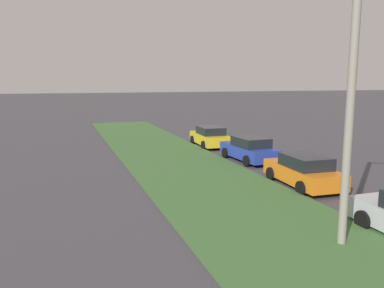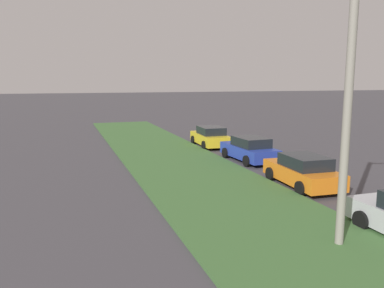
% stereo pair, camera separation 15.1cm
% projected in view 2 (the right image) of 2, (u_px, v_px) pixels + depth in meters
% --- Properties ---
extents(grass_median, '(60.00, 6.00, 0.12)m').
position_uv_depth(grass_median, '(228.00, 198.00, 15.82)').
color(grass_median, '#3D6633').
rests_on(grass_median, ground).
extents(parked_car_orange, '(4.37, 2.16, 1.47)m').
position_uv_depth(parked_car_orange, '(303.00, 171.00, 17.70)').
color(parked_car_orange, orange).
rests_on(parked_car_orange, ground).
extents(parked_car_blue, '(4.38, 2.18, 1.47)m').
position_uv_depth(parked_car_blue, '(249.00, 149.00, 23.29)').
color(parked_car_blue, '#23389E').
rests_on(parked_car_blue, ground).
extents(parked_car_yellow, '(4.37, 2.15, 1.47)m').
position_uv_depth(parked_car_yellow, '(210.00, 137.00, 28.49)').
color(parked_car_yellow, gold).
rests_on(parked_car_yellow, ground).
extents(streetlight, '(1.10, 2.80, 7.50)m').
position_uv_depth(streetlight, '(361.00, 96.00, 10.63)').
color(streetlight, gray).
rests_on(streetlight, ground).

